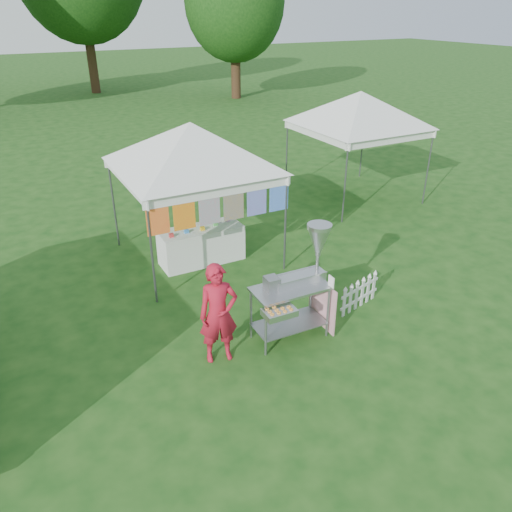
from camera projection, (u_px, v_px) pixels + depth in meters
ground at (275, 338)px, 8.52m from camera, size 120.00×120.00×0.00m
canopy_main at (190, 123)px, 9.91m from camera, size 4.24×4.24×3.45m
canopy_right at (361, 91)px, 13.40m from camera, size 4.24×4.24×3.45m
tree_right at (235, 2)px, 27.67m from camera, size 5.60×5.60×8.42m
donut_cart at (302, 275)px, 8.12m from camera, size 1.44×0.94×1.97m
vendor at (218, 314)px, 7.67m from camera, size 0.68×0.52×1.68m
picket_fence at (359, 294)px, 9.25m from camera, size 1.05×0.30×0.56m
display_table at (201, 245)px, 10.88m from camera, size 1.80×0.70×0.79m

